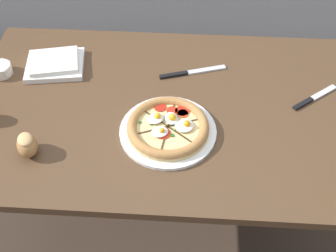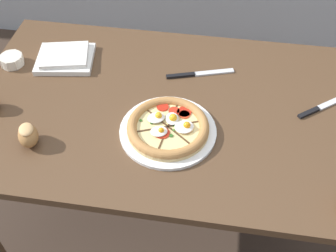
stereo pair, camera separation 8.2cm
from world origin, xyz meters
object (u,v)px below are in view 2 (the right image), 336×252
at_px(dining_table, 167,126).
at_px(ramekin_bowl, 12,60).
at_px(napkin_folded, 65,58).
at_px(pizza, 168,128).
at_px(bread_piece_near, 28,135).
at_px(knife_spare, 199,74).
at_px(knife_main, 321,107).

distance_m(dining_table, ramekin_bowl, 0.63).
relative_size(dining_table, napkin_folded, 5.86).
relative_size(pizza, napkin_folded, 1.34).
bearing_deg(bread_piece_near, ramekin_bowl, 120.29).
bearing_deg(knife_spare, knife_main, -31.95).
bearing_deg(knife_main, bread_piece_near, 160.55).
bearing_deg(dining_table, knife_main, 7.64).
bearing_deg(knife_main, dining_table, 150.05).
relative_size(napkin_folded, bread_piece_near, 2.34).
bearing_deg(bread_piece_near, knife_spare, 39.95).
xyz_separation_m(napkin_folded, knife_spare, (0.51, -0.00, -0.01)).
distance_m(napkin_folded, knife_spare, 0.51).
bearing_deg(dining_table, knife_spare, 62.46).
height_order(pizza, ramekin_bowl, pizza).
relative_size(pizza, bread_piece_near, 3.14).
bearing_deg(ramekin_bowl, pizza, -21.63).
xyz_separation_m(napkin_folded, bread_piece_near, (0.02, -0.41, 0.02)).
height_order(napkin_folded, knife_spare, napkin_folded).
distance_m(pizza, napkin_folded, 0.53).
height_order(pizza, knife_spare, pizza).
bearing_deg(knife_main, knife_spare, 128.02).
xyz_separation_m(knife_main, knife_spare, (-0.42, 0.11, 0.00)).
bearing_deg(knife_spare, pizza, -120.61).
xyz_separation_m(pizza, knife_spare, (0.07, 0.30, -0.02)).
height_order(dining_table, knife_main, knife_main).
bearing_deg(napkin_folded, dining_table, -23.45).
bearing_deg(bread_piece_near, dining_table, 30.21).
xyz_separation_m(pizza, bread_piece_near, (-0.42, -0.11, 0.02)).
distance_m(napkin_folded, knife_main, 0.94).
height_order(bread_piece_near, knife_spare, bread_piece_near).
bearing_deg(napkin_folded, knife_spare, -0.14).
xyz_separation_m(napkin_folded, knife_main, (0.93, -0.11, -0.01)).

